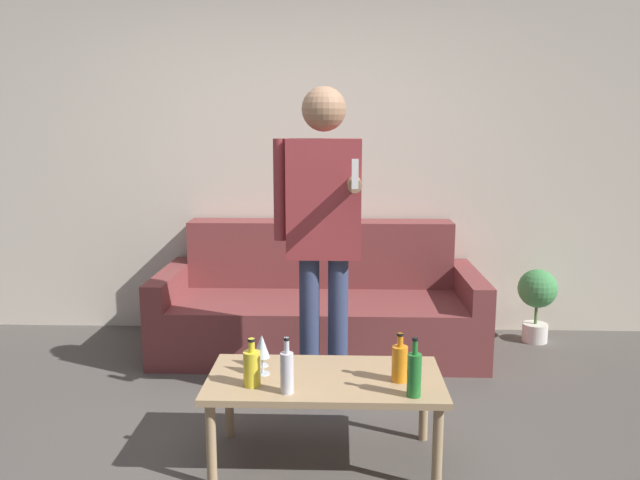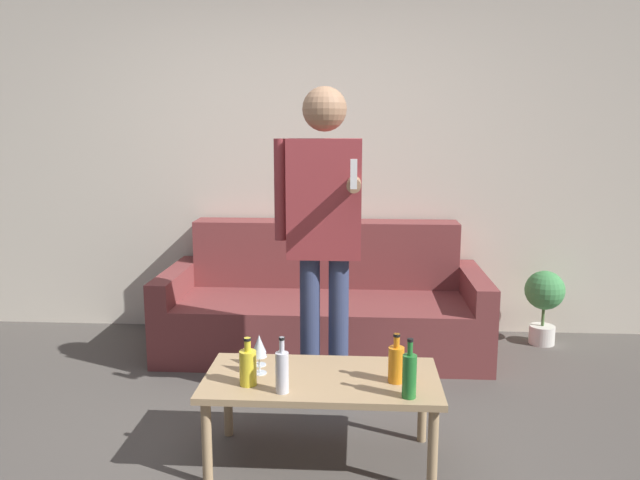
{
  "view_description": "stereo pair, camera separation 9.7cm",
  "coord_description": "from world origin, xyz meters",
  "px_view_note": "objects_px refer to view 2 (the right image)",
  "views": [
    {
      "loc": [
        0.37,
        -2.47,
        1.52
      ],
      "look_at": [
        0.26,
        0.69,
        0.95
      ],
      "focal_mm": 35.0,
      "sensor_mm": 36.0,
      "label": 1
    },
    {
      "loc": [
        0.46,
        -2.46,
        1.52
      ],
      "look_at": [
        0.26,
        0.69,
        0.95
      ],
      "focal_mm": 35.0,
      "sensor_mm": 36.0,
      "label": 2
    }
  ],
  "objects_px": {
    "coffee_table": "(322,386)",
    "couch": "(324,306)",
    "person_standing_front": "(323,220)",
    "bottle_orange": "(282,371)"
  },
  "relations": [
    {
      "from": "coffee_table",
      "to": "bottle_orange",
      "type": "distance_m",
      "value": 0.28
    },
    {
      "from": "couch",
      "to": "bottle_orange",
      "type": "height_order",
      "value": "couch"
    },
    {
      "from": "coffee_table",
      "to": "person_standing_front",
      "type": "height_order",
      "value": "person_standing_front"
    },
    {
      "from": "person_standing_front",
      "to": "couch",
      "type": "bearing_deg",
      "value": 93.13
    },
    {
      "from": "coffee_table",
      "to": "person_standing_front",
      "type": "bearing_deg",
      "value": 92.58
    },
    {
      "from": "coffee_table",
      "to": "couch",
      "type": "bearing_deg",
      "value": 92.91
    },
    {
      "from": "bottle_orange",
      "to": "coffee_table",
      "type": "bearing_deg",
      "value": 48.64
    },
    {
      "from": "bottle_orange",
      "to": "person_standing_front",
      "type": "distance_m",
      "value": 0.95
    },
    {
      "from": "coffee_table",
      "to": "person_standing_front",
      "type": "relative_size",
      "value": 0.61
    },
    {
      "from": "couch",
      "to": "person_standing_front",
      "type": "relative_size",
      "value": 1.26
    }
  ]
}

